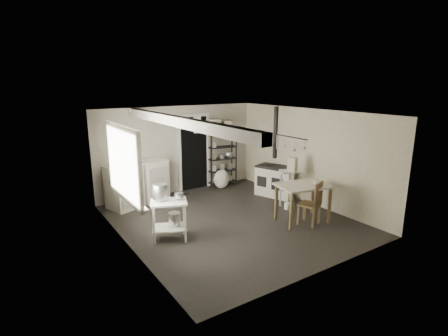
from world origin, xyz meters
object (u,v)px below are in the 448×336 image
shelf_rack (222,153)px  chair (309,202)px  work_table (302,204)px  prep_table (169,219)px  flour_sack (222,180)px  stockpot (160,192)px  stove (276,179)px  base_cabinets (138,185)px

shelf_rack → chair: shelf_rack is taller
work_table → chair: chair is taller
prep_table → work_table: (2.73, -0.74, -0.02)m
chair → flour_sack: chair is taller
stockpot → chair: stockpot is taller
stove → flour_sack: 1.58m
stockpot → flour_sack: (2.71, 2.10, -0.70)m
base_cabinets → work_table: bearing=-66.3°
chair → prep_table: bearing=140.5°
shelf_rack → work_table: bearing=-82.9°
work_table → chair: bearing=-88.5°
flour_sack → stockpot: bearing=-142.2°
prep_table → work_table: work_table is taller
prep_table → base_cabinets: (0.22, 2.27, 0.06)m
work_table → flour_sack: size_ratio=2.02×
stockpot → work_table: stockpot is taller
prep_table → shelf_rack: shelf_rack is taller
work_table → flour_sack: work_table is taller
base_cabinets → chair: 4.07m
stove → shelf_rack: bearing=93.2°
base_cabinets → shelf_rack: bearing=-12.6°
chair → base_cabinets: bearing=107.5°
prep_table → stockpot: 0.56m
base_cabinets → stove: 3.50m
prep_table → stockpot: bearing=138.1°
base_cabinets → flour_sack: 2.39m
work_table → chair: 0.21m
shelf_rack → chair: 3.39m
stockpot → stove: (3.54, 0.77, -0.50)m
shelf_rack → flour_sack: bearing=-118.5°
prep_table → chair: size_ratio=0.81×
stockpot → base_cabinets: (0.33, 2.17, -0.48)m
base_cabinets → chair: size_ratio=1.67×
flour_sack → chair: bearing=-87.5°
work_table → chair: (0.01, -0.19, 0.10)m
prep_table → stove: bearing=14.3°
stove → work_table: size_ratio=0.93×
work_table → shelf_rack: bearing=89.5°
prep_table → work_table: size_ratio=0.70×
stove → chair: size_ratio=1.07×
stockpot → flour_sack: size_ratio=0.52×
stockpot → work_table: 3.02m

